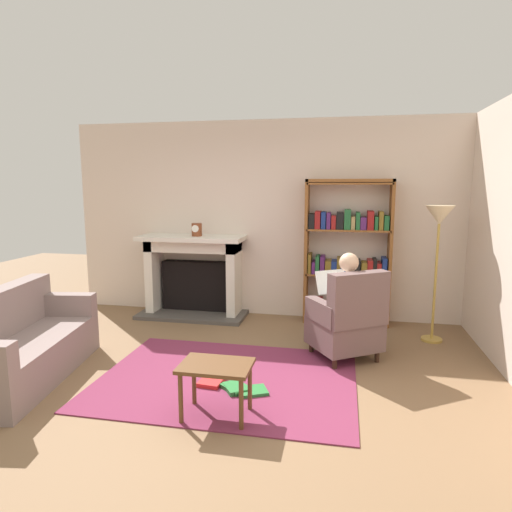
{
  "coord_description": "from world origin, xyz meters",
  "views": [
    {
      "loc": [
        1.04,
        -3.52,
        1.82
      ],
      "look_at": [
        0.1,
        1.2,
        1.05
      ],
      "focal_mm": 30.97,
      "sensor_mm": 36.0,
      "label": 1
    }
  ],
  "objects": [
    {
      "name": "area_rug",
      "position": [
        0.0,
        0.3,
        0.01
      ],
      "size": [
        2.4,
        1.8,
        0.01
      ],
      "primitive_type": "cube",
      "color": "#752945",
      "rests_on": "ground"
    },
    {
      "name": "armchair_reading",
      "position": [
        1.12,
        1.02,
        0.42
      ],
      "size": [
        0.87,
        0.87,
        0.97
      ],
      "rotation": [
        0.0,
        0.0,
        3.72
      ],
      "color": "#331E14",
      "rests_on": "ground"
    },
    {
      "name": "back_wall",
      "position": [
        0.0,
        2.55,
        1.35
      ],
      "size": [
        5.6,
        0.1,
        2.7
      ],
      "primitive_type": "cube",
      "color": "beige",
      "rests_on": "ground"
    },
    {
      "name": "side_wall_right",
      "position": [
        2.65,
        1.25,
        1.35
      ],
      "size": [
        0.1,
        5.2,
        2.7
      ],
      "primitive_type": "cube",
      "color": "beige",
      "rests_on": "ground"
    },
    {
      "name": "ground",
      "position": [
        0.0,
        0.0,
        0.0
      ],
      "size": [
        14.0,
        14.0,
        0.0
      ],
      "primitive_type": "plane",
      "color": "brown"
    },
    {
      "name": "bookshelf",
      "position": [
        1.1,
        2.33,
        0.9
      ],
      "size": [
        1.11,
        0.32,
        1.9
      ],
      "color": "brown",
      "rests_on": "ground"
    },
    {
      "name": "mantel_clock",
      "position": [
        -0.92,
        2.2,
        1.22
      ],
      "size": [
        0.14,
        0.14,
        0.18
      ],
      "color": "brown",
      "rests_on": "fireplace"
    },
    {
      "name": "floor_lamp",
      "position": [
        2.11,
        1.81,
        1.35
      ],
      "size": [
        0.32,
        0.32,
        1.6
      ],
      "color": "#B7933F",
      "rests_on": "ground"
    },
    {
      "name": "sofa_floral",
      "position": [
        -1.92,
        -0.06,
        0.32
      ],
      "size": [
        0.98,
        1.79,
        0.85
      ],
      "rotation": [
        0.0,
        0.0,
        1.73
      ],
      "color": "gray",
      "rests_on": "ground"
    },
    {
      "name": "scattered_books",
      "position": [
        0.09,
        0.11,
        0.03
      ],
      "size": [
        0.68,
        0.41,
        0.04
      ],
      "color": "#267233",
      "rests_on": "area_rug"
    },
    {
      "name": "seated_reader",
      "position": [
        1.05,
        1.12,
        0.62
      ],
      "size": [
        0.55,
        0.59,
        1.14
      ],
      "rotation": [
        0.0,
        0.0,
        3.72
      ],
      "color": "silver",
      "rests_on": "ground"
    },
    {
      "name": "side_table",
      "position": [
        0.1,
        -0.38,
        0.37
      ],
      "size": [
        0.56,
        0.39,
        0.44
      ],
      "color": "brown",
      "rests_on": "ground"
    },
    {
      "name": "fireplace",
      "position": [
        -1.01,
        2.3,
        0.6
      ],
      "size": [
        1.49,
        0.64,
        1.14
      ],
      "color": "#4C4742",
      "rests_on": "ground"
    }
  ]
}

